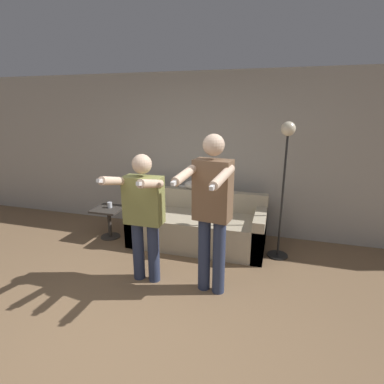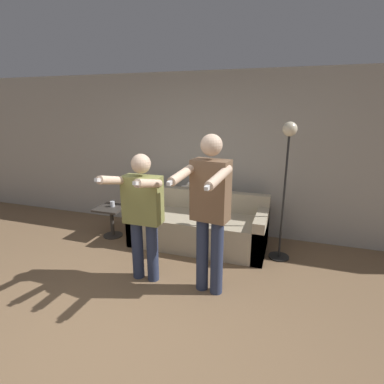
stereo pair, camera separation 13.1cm
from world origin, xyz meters
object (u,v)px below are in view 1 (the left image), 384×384
at_px(person_left, 143,210).
at_px(side_table, 109,216).
at_px(person_right, 212,206).
at_px(floor_lamp, 285,165).
at_px(couch, 198,227).
at_px(cat, 196,185).
at_px(cup, 110,205).

bearing_deg(person_left, side_table, 138.13).
height_order(person_right, floor_lamp, floor_lamp).
height_order(couch, cat, cat).
distance_m(person_left, floor_lamp, 1.94).
distance_m(floor_lamp, side_table, 2.82).
bearing_deg(couch, floor_lamp, -2.72).
bearing_deg(cat, person_right, -68.12).
relative_size(person_left, floor_lamp, 0.83).
distance_m(couch, cat, 0.68).
height_order(couch, person_right, person_right).
height_order(cat, floor_lamp, floor_lamp).
height_order(couch, cup, couch).
distance_m(person_left, person_right, 0.82).
distance_m(cat, floor_lamp, 1.46).
relative_size(couch, person_left, 1.30).
distance_m(person_left, cat, 1.50).
relative_size(cat, side_table, 0.98).
xyz_separation_m(person_left, floor_lamp, (1.54, 1.09, 0.42)).
height_order(couch, floor_lamp, floor_lamp).
bearing_deg(floor_lamp, side_table, -177.77).
bearing_deg(cat, floor_lamp, -16.16).
height_order(side_table, cup, cup).
relative_size(person_right, cup, 20.09).
distance_m(person_right, floor_lamp, 1.35).
bearing_deg(person_right, couch, 120.23).
xyz_separation_m(floor_lamp, cup, (-2.64, -0.07, -0.78)).
xyz_separation_m(person_left, cat, (0.22, 1.48, -0.05)).
bearing_deg(side_table, couch, 6.35).
relative_size(couch, cup, 22.66).
distance_m(floor_lamp, cup, 2.75).
distance_m(person_right, side_table, 2.26).
relative_size(floor_lamp, side_table, 3.78).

